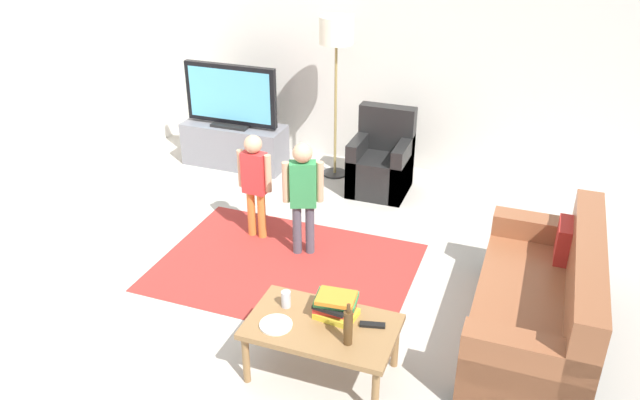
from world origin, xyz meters
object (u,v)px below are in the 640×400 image
(child_center, at_px, (303,189))
(plate, at_px, (276,325))
(tv, at_px, (231,96))
(soda_can, at_px, (286,299))
(tv_remote, at_px, (372,325))
(tv_stand, at_px, (235,145))
(coffee_table, at_px, (322,330))
(couch, at_px, (545,308))
(child_near_tv, at_px, (255,177))
(floor_lamp, at_px, (336,39))
(bottle, at_px, (348,327))
(armchair, at_px, (382,164))
(book_stack, at_px, (336,305))

(child_center, relative_size, plate, 4.87)
(tv, bearing_deg, soda_can, -56.49)
(tv_remote, bearing_deg, soda_can, 166.76)
(tv_stand, distance_m, soda_can, 3.44)
(tv, xyz_separation_m, coffee_table, (2.18, -2.94, -0.48))
(couch, distance_m, soda_can, 1.87)
(couch, distance_m, child_near_tv, 2.72)
(child_center, xyz_separation_m, coffee_table, (0.70, -1.42, -0.27))
(floor_lamp, distance_m, bottle, 3.60)
(floor_lamp, distance_m, soda_can, 3.27)
(child_near_tv, distance_m, soda_can, 1.72)
(tv, bearing_deg, coffee_table, -53.44)
(armchair, bearing_deg, bottle, -78.59)
(tv, height_order, floor_lamp, floor_lamp)
(child_near_tv, bearing_deg, coffee_table, -51.59)
(child_near_tv, height_order, coffee_table, child_near_tv)
(child_near_tv, bearing_deg, book_stack, -48.09)
(couch, relative_size, book_stack, 5.93)
(armchair, xyz_separation_m, book_stack, (0.45, -2.81, 0.21))
(tv, distance_m, couch, 4.16)
(armchair, height_order, floor_lamp, floor_lamp)
(child_near_tv, distance_m, child_center, 0.54)
(child_center, bearing_deg, armchair, 78.53)
(tv, relative_size, child_near_tv, 1.07)
(couch, height_order, floor_lamp, floor_lamp)
(bottle, bearing_deg, tv_remote, 65.56)
(armchair, bearing_deg, tv_remote, -75.80)
(tv, height_order, coffee_table, tv)
(tv_stand, bearing_deg, tv, -90.00)
(child_center, distance_m, plate, 1.61)
(couch, bearing_deg, plate, -148.89)
(tv, bearing_deg, tv_stand, 90.00)
(tv, relative_size, child_center, 1.03)
(tv_stand, xyz_separation_m, tv, (-0.00, -0.02, 0.60))
(coffee_table, bearing_deg, child_center, 116.24)
(tv_remote, distance_m, plate, 0.64)
(soda_can, bearing_deg, tv_remote, 0.00)
(child_near_tv, bearing_deg, tv, 124.40)
(tv_remote, bearing_deg, bottle, -127.69)
(tv_stand, xyz_separation_m, soda_can, (1.88, -2.86, 0.24))
(child_center, bearing_deg, book_stack, -59.88)
(tv, bearing_deg, couch, -29.94)
(couch, distance_m, plate, 1.95)
(plate, bearing_deg, tv, 121.85)
(child_center, relative_size, book_stack, 3.53)
(floor_lamp, height_order, coffee_table, floor_lamp)
(armchair, bearing_deg, soda_can, -88.08)
(child_near_tv, bearing_deg, bottle, -49.04)
(child_near_tv, relative_size, coffee_table, 1.02)
(tv, relative_size, bottle, 3.62)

